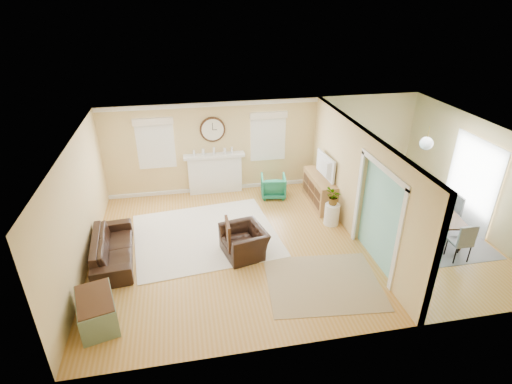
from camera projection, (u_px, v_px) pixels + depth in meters
floor at (292, 240)px, 9.36m from camera, size 9.00×9.00×0.00m
wall_back at (266, 145)px, 11.40m from camera, size 9.00×0.02×2.60m
wall_front at (347, 277)px, 6.14m from camera, size 9.00×0.02×2.60m
wall_left at (78, 210)px, 8.02m from camera, size 0.02×6.00×2.60m
wall_right at (476, 175)px, 9.52m from camera, size 0.02×6.00×2.60m
ceiling at (297, 134)px, 8.18m from camera, size 9.00×6.00×0.02m
partition at (354, 178)px, 9.24m from camera, size 0.17×6.00×2.60m
fireplace at (215, 173)px, 11.36m from camera, size 1.70×0.30×1.17m
wall_clock at (213, 129)px, 10.87m from camera, size 0.70×0.07×0.70m
window_left at (155, 140)px, 10.69m from camera, size 1.05×0.13×1.42m
window_right at (268, 133)px, 11.20m from camera, size 1.05×0.13×1.42m
french_doors at (472, 183)px, 9.60m from camera, size 0.06×1.70×2.20m
pendant at (426, 143)px, 8.86m from camera, size 0.30×0.30×0.55m
rug_cream at (206, 235)px, 9.55m from camera, size 3.57×3.19×0.02m
rug_jute at (323, 283)px, 7.99m from camera, size 2.39×2.03×0.01m
rug_grey at (427, 231)px, 9.70m from camera, size 2.17×2.71×0.01m
sofa at (113, 248)px, 8.57m from camera, size 0.97×2.10×0.59m
eames_chair at (244, 241)px, 8.75m from camera, size 1.06×1.15×0.64m
green_chair at (273, 186)px, 11.23m from camera, size 0.77×0.78×0.63m
trunk at (97, 311)px, 6.92m from camera, size 0.83×1.10×0.57m
credenza at (320, 190)px, 10.82m from camera, size 0.54×1.58×0.80m
tv at (322, 166)px, 10.49m from camera, size 0.21×1.08×0.62m
garden_stool at (332, 214)px, 9.90m from camera, size 0.37×0.37×0.54m
potted_plant at (334, 197)px, 9.68m from camera, size 0.52×0.52×0.44m
dining_table at (429, 220)px, 9.56m from camera, size 1.29×1.96×0.64m
dining_chair_n at (404, 189)px, 10.46m from camera, size 0.48×0.48×0.99m
dining_chair_s at (461, 238)px, 8.49m from camera, size 0.41×0.41×0.92m
dining_chair_w at (407, 211)px, 9.37m from camera, size 0.53×0.53×1.03m
dining_chair_e at (450, 210)px, 9.63m from camera, size 0.39×0.39×0.87m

